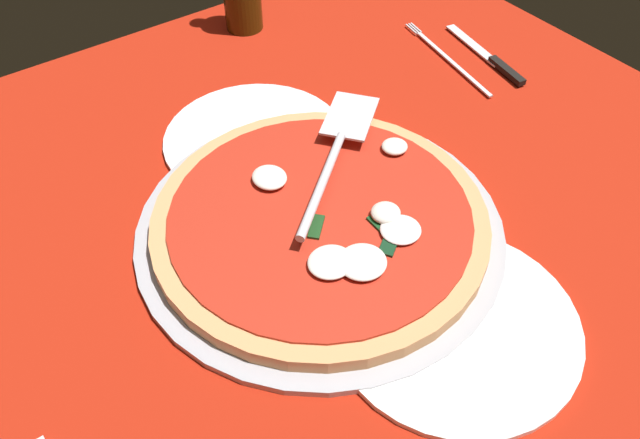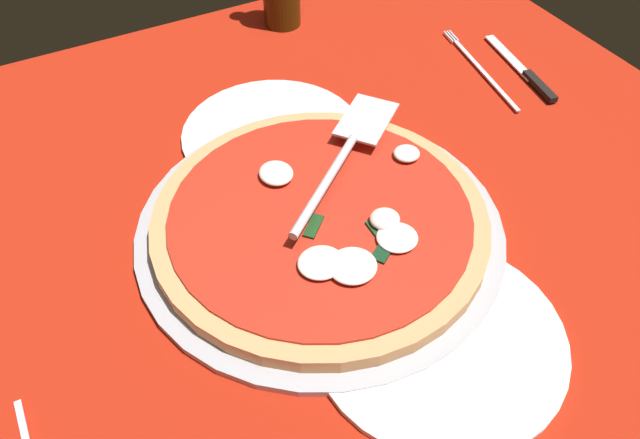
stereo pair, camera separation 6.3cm
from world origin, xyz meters
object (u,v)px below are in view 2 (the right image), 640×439
object	(u,v)px
pizza	(321,220)
pizza_server	(345,152)
place_setting_near	(503,73)
dinner_plate_right	(272,134)
dinner_plate_left	(438,338)

from	to	relation	value
pizza	pizza_server	world-z (taller)	pizza_server
pizza_server	place_setting_near	bearing A→B (deg)	-22.61
dinner_plate_right	pizza	xyz separation A→B (cm)	(-17.48, 2.41, 1.69)
pizza	pizza_server	xyz separation A→B (cm)	(5.69, -6.16, 2.68)
pizza	place_setting_near	bearing A→B (deg)	-68.68
pizza_server	pizza	bearing A→B (deg)	-175.78
dinner_plate_left	pizza_server	world-z (taller)	pizza_server
dinner_plate_right	pizza_server	world-z (taller)	pizza_server
place_setting_near	dinner_plate_right	bearing A→B (deg)	95.09
pizza_server	dinner_plate_left	bearing A→B (deg)	-135.91
dinner_plate_right	pizza_server	size ratio (longest dim) A/B	1.04
dinner_plate_right	place_setting_near	bearing A→B (deg)	-94.89
place_setting_near	pizza	bearing A→B (deg)	121.30
pizza_server	place_setting_near	world-z (taller)	pizza_server
dinner_plate_right	pizza	world-z (taller)	pizza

